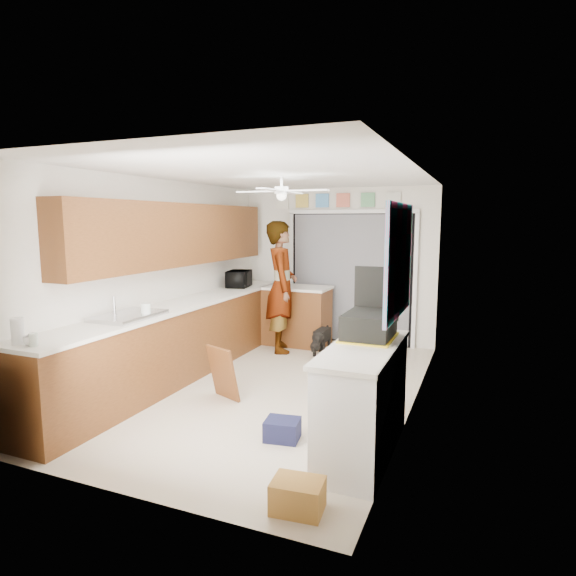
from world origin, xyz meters
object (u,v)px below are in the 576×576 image
(cardboard_box, at_px, (298,496))
(man, at_px, (281,287))
(microwave, at_px, (239,279))
(paper_towel_roll, at_px, (17,331))
(suitcase, at_px, (369,325))
(navy_crate, at_px, (282,430))
(cup, at_px, (30,341))
(dog, at_px, (322,340))

(cardboard_box, distance_m, man, 4.22)
(microwave, xyz_separation_m, cardboard_box, (2.46, -3.79, -0.96))
(paper_towel_roll, xyz_separation_m, suitcase, (2.71, 1.33, 0.00))
(navy_crate, bearing_deg, cup, -151.62)
(paper_towel_roll, bearing_deg, man, 77.91)
(microwave, height_order, man, man)
(cardboard_box, relative_size, man, 0.18)
(microwave, distance_m, navy_crate, 3.56)
(paper_towel_roll, distance_m, cardboard_box, 2.70)
(paper_towel_roll, bearing_deg, suitcase, 26.18)
(paper_towel_roll, distance_m, suitcase, 3.02)
(cup, height_order, suitcase, suitcase)
(microwave, bearing_deg, cardboard_box, -159.91)
(suitcase, distance_m, cardboard_box, 1.60)
(microwave, xyz_separation_m, suitcase, (2.64, -2.50, -0.01))
(suitcase, distance_m, dog, 2.90)
(suitcase, bearing_deg, cardboard_box, -97.64)
(cup, distance_m, cardboard_box, 2.55)
(microwave, distance_m, cardboard_box, 4.62)
(dog, bearing_deg, suitcase, -63.08)
(suitcase, distance_m, man, 3.11)
(paper_towel_roll, xyz_separation_m, dog, (1.46, 3.82, -0.84))
(cardboard_box, relative_size, dog, 0.64)
(suitcase, xyz_separation_m, cardboard_box, (-0.18, -1.28, -0.95))
(navy_crate, distance_m, man, 3.16)
(cardboard_box, distance_m, dog, 3.92)
(cup, bearing_deg, navy_crate, 28.38)
(microwave, height_order, navy_crate, microwave)
(cup, height_order, navy_crate, cup)
(cardboard_box, bearing_deg, cup, -178.81)
(cup, xyz_separation_m, cardboard_box, (2.40, 0.05, -0.87))
(dog, bearing_deg, cup, -109.00)
(microwave, bearing_deg, navy_crate, -158.48)
(microwave, relative_size, cardboard_box, 1.34)
(suitcase, bearing_deg, cup, -152.28)
(microwave, height_order, dog, microwave)
(paper_towel_roll, xyz_separation_m, navy_crate, (2.01, 1.01, -0.96))
(cup, bearing_deg, man, 79.87)
(navy_crate, relative_size, man, 0.15)
(cup, bearing_deg, microwave, 90.92)
(cup, height_order, man, man)
(microwave, relative_size, man, 0.24)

